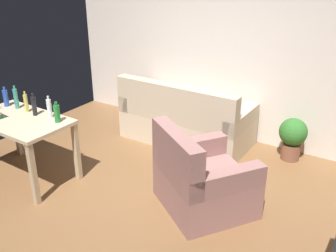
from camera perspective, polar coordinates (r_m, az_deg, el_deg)
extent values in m
cube|color=brown|center=(4.37, -4.76, -11.13)|extent=(5.20, 4.40, 0.02)
cube|color=silver|center=(5.59, 8.82, 11.86)|extent=(5.20, 0.10, 2.70)
cube|color=beige|center=(5.62, 2.76, -0.19)|extent=(1.80, 0.84, 0.40)
cube|color=#C0AD91|center=(5.17, 0.95, 3.17)|extent=(1.80, 0.16, 0.52)
cube|color=#C8B597|center=(5.17, 10.70, 0.93)|extent=(0.16, 0.84, 0.22)
cube|color=#C8B597|center=(5.92, -4.07, 4.31)|extent=(0.16, 0.84, 0.22)
cube|color=#C6B28E|center=(4.79, -20.89, 0.82)|extent=(1.22, 0.73, 0.04)
cube|color=tan|center=(4.37, -19.06, -6.70)|extent=(0.06, 0.06, 0.72)
cube|color=tan|center=(5.52, -21.19, -0.49)|extent=(0.06, 0.06, 0.72)
cube|color=tan|center=(4.71, -13.17, -3.68)|extent=(0.06, 0.06, 0.72)
cylinder|color=brown|center=(5.38, 17.43, -3.53)|extent=(0.24, 0.24, 0.22)
sphere|color=#2D6B28|center=(5.27, 17.80, -0.82)|extent=(0.36, 0.36, 0.36)
cube|color=#996B66|center=(4.21, 5.46, -9.18)|extent=(1.22, 1.20, 0.40)
cube|color=#8C625D|center=(3.84, 1.24, -4.56)|extent=(0.84, 0.63, 0.52)
cube|color=#926661|center=(3.78, 8.33, -8.01)|extent=(0.60, 0.79, 0.22)
cube|color=#926661|center=(4.34, 3.30, -3.31)|extent=(0.60, 0.79, 0.22)
cylinder|color=#2347A3|center=(5.20, -22.59, 3.78)|extent=(0.06, 0.06, 0.21)
cylinder|color=#2347A3|center=(5.16, -22.80, 5.06)|extent=(0.03, 0.03, 0.04)
cylinder|color=teal|center=(5.06, -21.29, 3.73)|extent=(0.05, 0.05, 0.25)
cylinder|color=teal|center=(5.02, -21.54, 5.27)|extent=(0.02, 0.02, 0.04)
cylinder|color=#BCB24C|center=(4.91, -19.99, 3.12)|extent=(0.05, 0.05, 0.22)
cylinder|color=#BCB24C|center=(4.87, -20.20, 4.52)|extent=(0.02, 0.02, 0.04)
cylinder|color=black|center=(4.77, -18.95, 2.78)|extent=(0.05, 0.05, 0.23)
cylinder|color=black|center=(4.73, -19.16, 4.30)|extent=(0.02, 0.02, 0.04)
cylinder|color=silver|center=(4.66, -16.92, 2.45)|extent=(0.05, 0.05, 0.22)
cylinder|color=silver|center=(4.61, -17.11, 3.95)|extent=(0.02, 0.02, 0.04)
cylinder|color=#1E722D|center=(4.51, -15.88, 1.73)|extent=(0.07, 0.07, 0.20)
cylinder|color=#1E722D|center=(4.46, -16.05, 3.16)|extent=(0.03, 0.03, 0.04)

